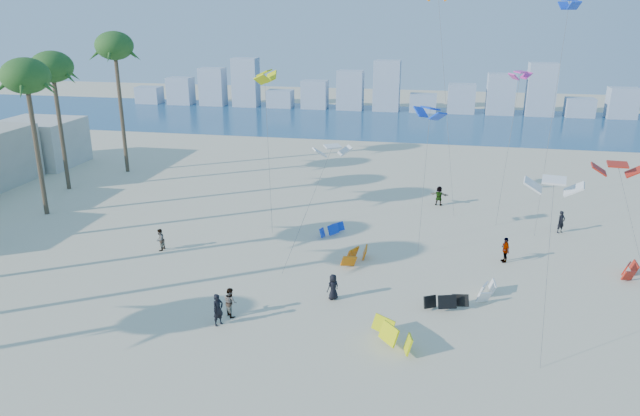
# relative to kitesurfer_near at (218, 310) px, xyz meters

# --- Properties ---
(ocean) EXTENTS (220.00, 220.00, 0.00)m
(ocean) POSITION_rel_kitesurfer_near_xyz_m (1.17, 63.86, -0.92)
(ocean) COLOR navy
(ocean) RESTS_ON ground
(kitesurfer_near) EXTENTS (0.72, 0.81, 1.86)m
(kitesurfer_near) POSITION_rel_kitesurfer_near_xyz_m (0.00, 0.00, 0.00)
(kitesurfer_near) COLOR black
(kitesurfer_near) RESTS_ON ground
(kitesurfer_mid) EXTENTS (1.05, 1.05, 1.72)m
(kitesurfer_mid) POSITION_rel_kitesurfer_near_xyz_m (0.31, 1.13, -0.07)
(kitesurfer_mid) COLOR gray
(kitesurfer_mid) RESTS_ON ground
(kitesurfers_far) EXTENTS (34.78, 20.36, 1.80)m
(kitesurfers_far) POSITION_rel_kitesurfer_near_xyz_m (13.11, 13.49, -0.07)
(kitesurfers_far) COLOR black
(kitesurfers_far) RESTS_ON ground
(grounded_kites) EXTENTS (22.16, 17.90, 1.04)m
(grounded_kites) POSITION_rel_kitesurfer_near_xyz_m (10.96, 6.60, -0.48)
(grounded_kites) COLOR orange
(grounded_kites) RESTS_ON ground
(flying_kites) EXTENTS (35.61, 26.97, 18.62)m
(flying_kites) POSITION_rel_kitesurfer_near_xyz_m (14.32, 15.00, 10.23)
(flying_kites) COLOR silver
(flying_kites) RESTS_ON ground
(distant_skyline) EXTENTS (85.00, 3.00, 8.40)m
(distant_skyline) POSITION_rel_kitesurfer_near_xyz_m (-0.02, 73.86, 2.16)
(distant_skyline) COLOR #9EADBF
(distant_skyline) RESTS_ON ground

